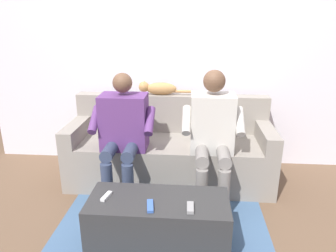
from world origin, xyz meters
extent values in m
plane|color=brown|center=(0.00, 0.60, 0.00)|extent=(8.00, 8.00, 0.00)
cube|color=silver|center=(0.00, -0.61, 1.24)|extent=(4.16, 0.06, 2.48)
cube|color=gray|center=(0.00, 0.00, 0.22)|extent=(1.72, 0.57, 0.44)
cube|color=gray|center=(0.00, -0.36, 0.42)|extent=(2.00, 0.16, 0.83)
cube|color=gray|center=(-0.93, 0.00, 0.30)|extent=(0.14, 0.57, 0.61)
cube|color=gray|center=(0.93, 0.00, 0.30)|extent=(0.14, 0.57, 0.61)
cube|color=#2D2D2D|center=(0.00, 0.96, 0.20)|extent=(0.98, 0.42, 0.41)
cube|color=beige|center=(-0.40, 0.14, 0.71)|extent=(0.38, 0.28, 0.52)
sphere|color=brown|center=(-0.40, 0.14, 1.08)|extent=(0.19, 0.19, 0.19)
cylinder|color=gray|center=(-0.49, 0.35, 0.50)|extent=(0.11, 0.40, 0.11)
cylinder|color=gray|center=(-0.31, 0.35, 0.50)|extent=(0.11, 0.40, 0.11)
cylinder|color=gray|center=(-0.49, 0.55, 0.22)|extent=(0.10, 0.10, 0.44)
cylinder|color=gray|center=(-0.31, 0.55, 0.22)|extent=(0.10, 0.10, 0.44)
cylinder|color=beige|center=(-0.63, 0.22, 0.75)|extent=(0.08, 0.27, 0.22)
cylinder|color=beige|center=(-0.17, 0.22, 0.75)|extent=(0.08, 0.27, 0.22)
cube|color=#5B3370|center=(0.40, 0.15, 0.70)|extent=(0.42, 0.28, 0.50)
sphere|color=brown|center=(0.40, 0.15, 1.05)|extent=(0.17, 0.17, 0.17)
cylinder|color=#333D56|center=(0.31, 0.33, 0.50)|extent=(0.11, 0.36, 0.11)
cylinder|color=#333D56|center=(0.49, 0.33, 0.50)|extent=(0.11, 0.36, 0.11)
cylinder|color=#333D56|center=(0.31, 0.51, 0.22)|extent=(0.10, 0.10, 0.44)
cylinder|color=#333D56|center=(0.49, 0.51, 0.22)|extent=(0.10, 0.10, 0.44)
cylinder|color=#5B3370|center=(0.15, 0.23, 0.74)|extent=(0.08, 0.27, 0.22)
cylinder|color=#5B3370|center=(0.64, 0.23, 0.74)|extent=(0.08, 0.27, 0.22)
ellipsoid|color=#B7844C|center=(0.11, -0.36, 0.90)|extent=(0.32, 0.12, 0.13)
sphere|color=#B7844C|center=(0.29, -0.36, 0.91)|extent=(0.11, 0.11, 0.11)
cone|color=#B7844C|center=(0.28, -0.39, 0.96)|extent=(0.04, 0.04, 0.03)
cone|color=#B7844C|center=(0.28, -0.34, 0.96)|extent=(0.04, 0.04, 0.03)
cylinder|color=#B7844C|center=(-0.11, -0.36, 0.87)|extent=(0.18, 0.03, 0.03)
cube|color=white|center=(0.36, 0.96, 0.42)|extent=(0.06, 0.12, 0.02)
cube|color=gray|center=(-0.22, 1.06, 0.42)|extent=(0.05, 0.12, 0.02)
cube|color=#3860B7|center=(0.04, 1.06, 0.42)|extent=(0.06, 0.14, 0.02)
cube|color=#426084|center=(0.00, 0.82, 0.00)|extent=(1.68, 1.65, 0.01)
camera|label=1|loc=(-0.22, 2.85, 1.59)|focal=33.93mm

